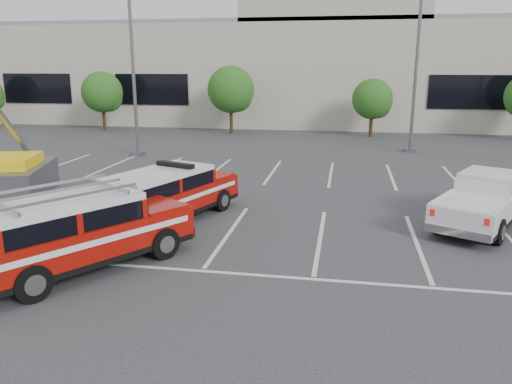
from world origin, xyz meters
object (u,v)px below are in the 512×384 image
at_px(white_pickup, 484,204).
at_px(convention_building, 313,67).
at_px(light_pole_left, 133,59).
at_px(light_pole_mid, 417,59).
at_px(utility_rig, 9,179).
at_px(tree_mid_left, 232,91).
at_px(fire_chief_suv, 168,198).
at_px(ladder_suv, 79,236).
at_px(tree_mid_right, 374,100).
at_px(tree_left, 104,94).

bearing_deg(white_pickup, convention_building, 132.08).
relative_size(light_pole_left, light_pole_mid, 1.00).
distance_m(convention_building, utility_rig, 30.85).
relative_size(tree_mid_left, fire_chief_suv, 0.88).
distance_m(convention_building, ladder_suv, 35.40).
relative_size(convention_building, light_pole_mid, 5.86).
height_order(tree_mid_left, light_pole_mid, light_pole_mid).
bearing_deg(tree_mid_right, tree_left, 180.00).
bearing_deg(white_pickup, tree_mid_left, 150.39).
relative_size(tree_mid_right, fire_chief_suv, 0.72).
height_order(tree_mid_right, light_pole_mid, light_pole_mid).
height_order(light_pole_left, fire_chief_suv, light_pole_left).
bearing_deg(fire_chief_suv, tree_mid_left, 117.81).
xyz_separation_m(light_pole_mid, utility_rig, (-16.19, -13.25, -4.49)).
bearing_deg(tree_mid_right, convention_building, 116.57).
relative_size(tree_left, utility_rig, 0.95).
distance_m(tree_left, fire_chief_suv, 24.67).
bearing_deg(tree_left, light_pole_left, -55.48).
xyz_separation_m(light_pole_left, fire_chief_suv, (5.76, -11.03, -4.44)).
xyz_separation_m(convention_building, light_pole_left, (-8.18, -19.86, 0.47)).
height_order(convention_building, ladder_suv, convention_building).
distance_m(convention_building, white_pickup, 30.74).
xyz_separation_m(convention_building, tree_mid_left, (-5.09, -9.82, -1.68)).
relative_size(convention_building, tree_left, 13.58).
relative_size(convention_building, white_pickup, 11.00).
height_order(convention_building, tree_mid_right, convention_building).
height_order(white_pickup, utility_rig, utility_rig).
xyz_separation_m(tree_mid_right, light_pole_left, (-13.09, -10.05, 2.68)).
bearing_deg(tree_left, ladder_suv, -64.72).
bearing_deg(utility_rig, white_pickup, -18.74).
relative_size(fire_chief_suv, ladder_suv, 0.99).
height_order(tree_left, tree_mid_left, tree_mid_left).
bearing_deg(fire_chief_suv, convention_building, 106.11).
bearing_deg(white_pickup, light_pole_left, 176.18).
xyz_separation_m(tree_left, utility_rig, (5.72, -19.30, -2.08)).
bearing_deg(tree_mid_left, white_pickup, -57.47).
bearing_deg(light_pole_left, tree_left, 124.52).
distance_m(tree_mid_right, light_pole_left, 16.72).
relative_size(tree_left, fire_chief_suv, 0.80).
bearing_deg(tree_mid_right, ladder_suv, -107.78).
bearing_deg(ladder_suv, light_pole_mid, 96.06).
bearing_deg(light_pole_mid, ladder_suv, -117.54).
relative_size(light_pole_left, white_pickup, 1.88).
bearing_deg(utility_rig, ladder_suv, -61.07).
xyz_separation_m(tree_left, ladder_suv, (11.91, -25.22, -1.94)).
height_order(tree_mid_left, fire_chief_suv, tree_mid_left).
xyz_separation_m(light_pole_mid, fire_chief_suv, (-9.24, -15.03, -4.44)).
height_order(convention_building, utility_rig, convention_building).
bearing_deg(tree_mid_right, tree_mid_left, 180.00).
xyz_separation_m(light_pole_left, ladder_suv, (5.00, -15.18, -4.35)).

